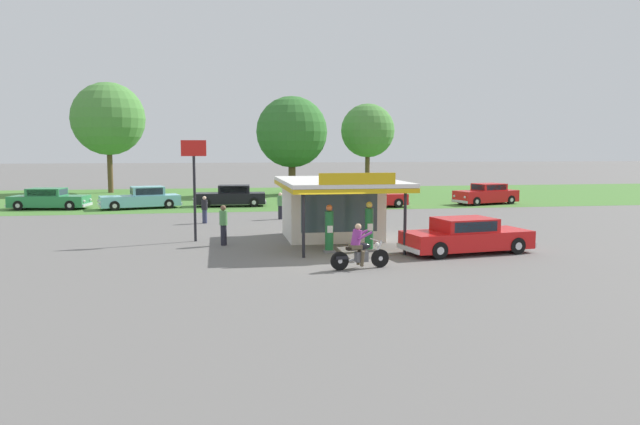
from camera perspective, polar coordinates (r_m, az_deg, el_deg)
ground_plane at (r=22.48m, az=1.40°, el=-4.60°), size 300.00×300.00×0.00m
grass_verge_strip at (r=52.02m, az=-4.89°, el=1.47°), size 120.00×24.00×0.01m
service_station_kiosk at (r=27.74m, az=1.23°, el=0.80°), size 4.90×7.43×3.23m
gas_pump_nearside at (r=24.27m, az=0.87°, el=-1.71°), size 0.44×0.44×1.92m
gas_pump_offside at (r=24.61m, az=4.62°, el=-1.51°), size 0.44×0.44×2.01m
motorcycle_with_rider at (r=21.04m, az=3.68°, el=-3.54°), size 2.14×0.72×1.58m
featured_classic_sedan at (r=24.88m, az=13.53°, el=-2.20°), size 5.47×2.68×1.40m
parked_car_back_row_far_left at (r=43.63m, az=-16.36°, el=1.26°), size 5.70×3.18×1.51m
parked_car_back_row_left at (r=45.37m, az=-24.05°, el=1.14°), size 5.39×2.58×1.43m
parked_car_back_row_far_right at (r=46.76m, az=15.32°, el=1.63°), size 5.22×3.09×1.53m
parked_car_second_row_spare at (r=43.97m, az=-8.34°, el=1.50°), size 5.22×2.04×1.51m
parked_car_back_row_centre_right at (r=43.00m, az=4.92°, el=1.42°), size 4.87×1.95×1.55m
bystander_leaning_by_kiosk at (r=34.24m, az=-10.76°, el=0.31°), size 0.34×0.34×1.51m
bystander_strolling_foreground at (r=35.61m, az=-3.74°, el=0.68°), size 0.34×0.34×1.57m
bystander_standing_back_lot at (r=26.33m, az=-9.03°, el=-1.08°), size 0.34×0.34×1.73m
tree_oak_distant_spare at (r=59.95m, az=-19.20°, el=8.15°), size 6.68×6.68×10.16m
tree_oak_far_left at (r=54.48m, az=-2.79°, el=7.36°), size 6.31×6.31×8.72m
tree_oak_far_right at (r=57.35m, az=4.49°, el=7.64°), size 4.99×4.99×8.26m
roadside_pole_sign at (r=27.52m, az=-11.71°, el=3.72°), size 1.10×0.12×4.50m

